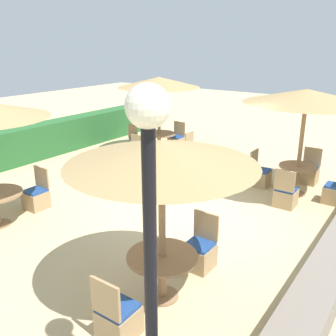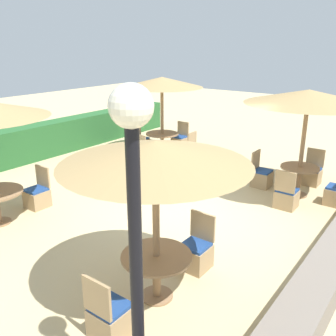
{
  "view_description": "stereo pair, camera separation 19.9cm",
  "coord_description": "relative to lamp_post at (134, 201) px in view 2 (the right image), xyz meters",
  "views": [
    {
      "loc": [
        -6.53,
        -4.01,
        3.61
      ],
      "look_at": [
        0.0,
        0.6,
        0.9
      ],
      "focal_mm": 40.0,
      "sensor_mm": 36.0,
      "label": 1
    },
    {
      "loc": [
        -6.41,
        -4.17,
        3.61
      ],
      "look_at": [
        0.0,
        0.6,
        0.9
      ],
      "focal_mm": 40.0,
      "sensor_mm": 36.0,
      "label": 2
    }
  ],
  "objects": [
    {
      "name": "parasol_front_left",
      "position": [
        1.52,
        0.99,
        -0.12
      ],
      "size": [
        2.58,
        2.58,
        2.4
      ],
      "color": "#93704C",
      "rests_on": "ground_plane"
    },
    {
      "name": "ground_plane",
      "position": [
        4.29,
        2.23,
        -2.35
      ],
      "size": [
        40.0,
        40.0,
        0.0
      ],
      "primitive_type": "plane",
      "color": "#C6B284"
    },
    {
      "name": "parasol_front_right",
      "position": [
        6.65,
        0.61,
        0.06
      ],
      "size": [
        2.9,
        2.9,
        2.58
      ],
      "color": "#93704C",
      "rests_on": "ground_plane"
    },
    {
      "name": "lamp_post",
      "position": [
        0.0,
        0.0,
        0.0
      ],
      "size": [
        0.36,
        0.36,
        3.32
      ],
      "color": "black",
      "rests_on": "ground_plane"
    },
    {
      "name": "patio_chair_back_right_west",
      "position": [
        6.42,
        5.35,
        -2.09
      ],
      "size": [
        0.46,
        0.46,
        0.93
      ],
      "rotation": [
        0.0,
        0.0,
        -1.57
      ],
      "color": "tan",
      "rests_on": "ground_plane"
    },
    {
      "name": "parasol_back_right",
      "position": [
        7.42,
        5.4,
        0.03
      ],
      "size": [
        2.61,
        2.61,
        2.56
      ],
      "color": "#93704C",
      "rests_on": "ground_plane"
    },
    {
      "name": "patio_chair_front_left_east",
      "position": [
        2.52,
        0.94,
        -2.09
      ],
      "size": [
        0.46,
        0.46,
        0.93
      ],
      "rotation": [
        0.0,
        0.0,
        1.57
      ],
      "color": "tan",
      "rests_on": "ground_plane"
    },
    {
      "name": "patio_chair_front_right_east",
      "position": [
        7.62,
        0.58,
        -2.09
      ],
      "size": [
        0.46,
        0.46,
        0.93
      ],
      "rotation": [
        0.0,
        0.0,
        1.57
      ],
      "color": "tan",
      "rests_on": "ground_plane"
    },
    {
      "name": "patio_chair_back_right_south",
      "position": [
        7.44,
        4.43,
        -2.09
      ],
      "size": [
        0.46,
        0.46,
        0.93
      ],
      "color": "tan",
      "rests_on": "ground_plane"
    },
    {
      "name": "round_table_front_left",
      "position": [
        1.52,
        0.99,
        -1.8
      ],
      "size": [
        1.03,
        1.03,
        0.71
      ],
      "color": "#93704C",
      "rests_on": "ground_plane"
    },
    {
      "name": "patio_chair_back_right_east",
      "position": [
        8.43,
        5.39,
        -2.09
      ],
      "size": [
        0.46,
        0.46,
        0.93
      ],
      "rotation": [
        0.0,
        0.0,
        1.57
      ],
      "color": "tan",
      "rests_on": "ground_plane"
    },
    {
      "name": "patio_chair_front_left_west",
      "position": [
        0.56,
        0.99,
        -2.09
      ],
      "size": [
        0.46,
        0.46,
        0.93
      ],
      "rotation": [
        0.0,
        0.0,
        -1.57
      ],
      "color": "tan",
      "rests_on": "ground_plane"
    },
    {
      "name": "patio_chair_back_right_north",
      "position": [
        7.44,
        6.36,
        -2.09
      ],
      "size": [
        0.46,
        0.46,
        0.93
      ],
      "rotation": [
        0.0,
        0.0,
        3.14
      ],
      "color": "tan",
      "rests_on": "ground_plane"
    },
    {
      "name": "patio_chair_front_right_west",
      "position": [
        5.76,
        0.58,
        -2.09
      ],
      "size": [
        0.46,
        0.46,
        0.93
      ],
      "rotation": [
        0.0,
        0.0,
        -1.57
      ],
      "color": "tan",
      "rests_on": "ground_plane"
    },
    {
      "name": "round_table_front_right",
      "position": [
        6.65,
        0.61,
        -1.8
      ],
      "size": [
        0.92,
        0.92,
        0.74
      ],
      "color": "#93704C",
      "rests_on": "ground_plane"
    },
    {
      "name": "patio_chair_back_left_east",
      "position": [
        2.42,
        5.16,
        -2.09
      ],
      "size": [
        0.46,
        0.46,
        0.93
      ],
      "rotation": [
        0.0,
        0.0,
        1.57
      ],
      "color": "tan",
      "rests_on": "ground_plane"
    },
    {
      "name": "patio_chair_front_right_north",
      "position": [
        6.68,
        1.58,
        -2.09
      ],
      "size": [
        0.46,
        0.46,
        0.93
      ],
      "rotation": [
        0.0,
        0.0,
        3.14
      ],
      "color": "tan",
      "rests_on": "ground_plane"
    },
    {
      "name": "hedge_row",
      "position": [
        4.29,
        8.44,
        -1.81
      ],
      "size": [
        13.0,
        0.7,
        1.09
      ],
      "primitive_type": "cube",
      "color": "#28602D",
      "rests_on": "ground_plane"
    },
    {
      "name": "round_table_back_right",
      "position": [
        7.42,
        5.4,
        -1.77
      ],
      "size": [
        1.08,
        1.08,
        0.74
      ],
      "color": "#93704C",
      "rests_on": "ground_plane"
    }
  ]
}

